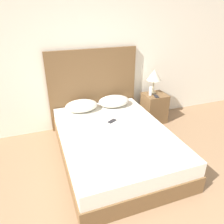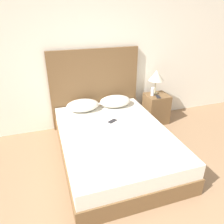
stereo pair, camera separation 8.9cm
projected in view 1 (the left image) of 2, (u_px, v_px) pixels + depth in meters
wall_back at (88, 53)px, 3.72m from camera, size 10.00×0.06×2.70m
bed at (114, 144)px, 3.25m from camera, size 1.53×2.13×0.45m
headboard at (94, 89)px, 3.95m from camera, size 1.60×0.05×1.43m
pillow_left at (82, 106)px, 3.71m from camera, size 0.55×0.39×0.18m
pillow_right at (114, 101)px, 3.89m from camera, size 0.55×0.39×0.18m
phone_on_bed at (112, 121)px, 3.40m from camera, size 0.16×0.14×0.01m
nightstand at (154, 108)px, 4.24m from camera, size 0.42×0.39×0.56m
table_lamp at (154, 75)px, 4.03m from camera, size 0.28×0.28×0.46m
phone_on_nightstand at (156, 96)px, 4.02m from camera, size 0.10×0.16×0.01m
toiletry_bottle at (151, 91)px, 4.05m from camera, size 0.06×0.06×0.16m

